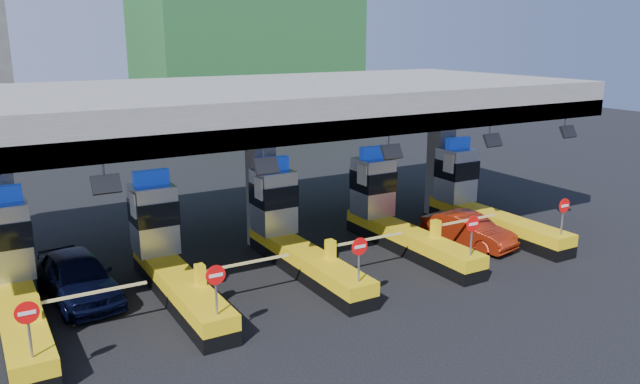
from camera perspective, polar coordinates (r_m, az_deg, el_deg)
ground at (r=25.09m, az=-2.36°, el=-6.84°), size 120.00×120.00×0.00m
toll_canopy at (r=26.16m, az=-5.46°, el=7.84°), size 28.00×12.09×7.00m
toll_lane_far_left at (r=22.38m, az=-26.22°, el=-7.21°), size 4.43×8.00×4.16m
toll_lane_left at (r=23.12m, az=-13.79°, el=-5.44°), size 4.43×8.00×4.16m
toll_lane_center at (r=24.86m, az=-2.69°, el=-3.63°), size 4.43×8.00×4.16m
toll_lane_right at (r=27.42m, az=6.62°, el=-2.00°), size 4.43×8.00×4.16m
toll_lane_far_right at (r=30.59m, az=14.16°, el=-0.63°), size 4.43×8.00×4.16m
van at (r=23.38m, az=-21.30°, el=-7.21°), size 2.65×5.25×1.72m
red_car at (r=28.08m, az=13.39°, el=-3.39°), size 2.28×4.47×1.40m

